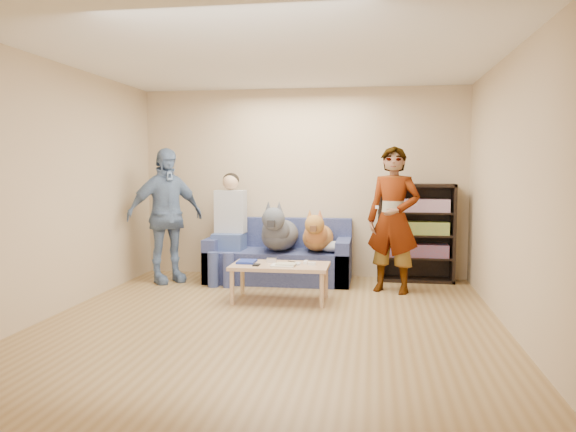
% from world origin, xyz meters
% --- Properties ---
extents(ground, '(5.00, 5.00, 0.00)m').
position_xyz_m(ground, '(0.00, 0.00, 0.00)').
color(ground, olive).
rests_on(ground, ground).
extents(ceiling, '(5.00, 5.00, 0.00)m').
position_xyz_m(ceiling, '(0.00, 0.00, 2.60)').
color(ceiling, white).
rests_on(ceiling, ground).
extents(wall_back, '(4.50, 0.00, 4.50)m').
position_xyz_m(wall_back, '(0.00, 2.50, 1.30)').
color(wall_back, tan).
rests_on(wall_back, ground).
extents(wall_front, '(4.50, 0.00, 4.50)m').
position_xyz_m(wall_front, '(0.00, -2.50, 1.30)').
color(wall_front, tan).
rests_on(wall_front, ground).
extents(wall_left, '(0.00, 5.00, 5.00)m').
position_xyz_m(wall_left, '(-2.25, 0.00, 1.30)').
color(wall_left, tan).
rests_on(wall_left, ground).
extents(wall_right, '(0.00, 5.00, 5.00)m').
position_xyz_m(wall_right, '(2.25, 0.00, 1.30)').
color(wall_right, tan).
rests_on(wall_right, ground).
extents(blanket, '(0.40, 0.34, 0.14)m').
position_xyz_m(blanket, '(0.47, 1.95, 0.50)').
color(blanket, '#AFAEB3').
rests_on(blanket, sofa).
extents(person_standing_right, '(0.75, 0.62, 1.77)m').
position_xyz_m(person_standing_right, '(1.23, 1.60, 0.89)').
color(person_standing_right, gray).
rests_on(person_standing_right, ground).
extents(person_standing_left, '(1.05, 1.03, 1.77)m').
position_xyz_m(person_standing_left, '(-1.72, 1.75, 0.88)').
color(person_standing_left, '#779DBF').
rests_on(person_standing_left, ground).
extents(held_controller, '(0.04, 0.12, 0.03)m').
position_xyz_m(held_controller, '(1.03, 1.40, 1.05)').
color(held_controller, white).
rests_on(held_controller, person_standing_right).
extents(notebook_blue, '(0.20, 0.26, 0.03)m').
position_xyz_m(notebook_blue, '(-0.45, 1.00, 0.43)').
color(notebook_blue, navy).
rests_on(notebook_blue, coffee_table).
extents(papers, '(0.26, 0.20, 0.02)m').
position_xyz_m(papers, '(-0.00, 0.85, 0.43)').
color(papers, silver).
rests_on(papers, coffee_table).
extents(magazine, '(0.22, 0.17, 0.01)m').
position_xyz_m(magazine, '(0.03, 0.87, 0.44)').
color(magazine, '#BCB396').
rests_on(magazine, coffee_table).
extents(camera_silver, '(0.11, 0.06, 0.05)m').
position_xyz_m(camera_silver, '(-0.17, 1.07, 0.45)').
color(camera_silver, silver).
rests_on(camera_silver, coffee_table).
extents(controller_a, '(0.04, 0.13, 0.03)m').
position_xyz_m(controller_a, '(0.23, 1.05, 0.43)').
color(controller_a, white).
rests_on(controller_a, coffee_table).
extents(controller_b, '(0.09, 0.06, 0.03)m').
position_xyz_m(controller_b, '(0.31, 0.97, 0.43)').
color(controller_b, white).
rests_on(controller_b, coffee_table).
extents(headphone_cup_a, '(0.07, 0.07, 0.02)m').
position_xyz_m(headphone_cup_a, '(0.15, 0.93, 0.43)').
color(headphone_cup_a, silver).
rests_on(headphone_cup_a, coffee_table).
extents(headphone_cup_b, '(0.07, 0.07, 0.02)m').
position_xyz_m(headphone_cup_b, '(0.15, 1.01, 0.43)').
color(headphone_cup_b, white).
rests_on(headphone_cup_b, coffee_table).
extents(pen_orange, '(0.13, 0.06, 0.01)m').
position_xyz_m(pen_orange, '(-0.07, 0.79, 0.42)').
color(pen_orange, orange).
rests_on(pen_orange, coffee_table).
extents(pen_black, '(0.13, 0.08, 0.01)m').
position_xyz_m(pen_black, '(0.07, 1.13, 0.42)').
color(pen_black, black).
rests_on(pen_black, coffee_table).
extents(wallet, '(0.07, 0.12, 0.02)m').
position_xyz_m(wallet, '(-0.30, 0.83, 0.43)').
color(wallet, black).
rests_on(wallet, coffee_table).
extents(sofa, '(1.90, 0.85, 0.82)m').
position_xyz_m(sofa, '(-0.25, 2.10, 0.28)').
color(sofa, '#515B93').
rests_on(sofa, ground).
extents(person_seated, '(0.40, 0.73, 1.47)m').
position_xyz_m(person_seated, '(-0.92, 1.97, 0.77)').
color(person_seated, '#455E98').
rests_on(person_seated, sofa).
extents(dog_gray, '(0.47, 1.28, 0.68)m').
position_xyz_m(dog_gray, '(-0.23, 1.91, 0.67)').
color(dog_gray, '#51535B').
rests_on(dog_gray, sofa).
extents(dog_tan, '(0.40, 1.16, 0.58)m').
position_xyz_m(dog_tan, '(0.27, 1.95, 0.63)').
color(dog_tan, '#B46637').
rests_on(dog_tan, sofa).
extents(coffee_table, '(1.10, 0.60, 0.42)m').
position_xyz_m(coffee_table, '(-0.05, 0.95, 0.37)').
color(coffee_table, tan).
rests_on(coffee_table, ground).
extents(bookshelf, '(1.00, 0.34, 1.30)m').
position_xyz_m(bookshelf, '(1.55, 2.33, 0.68)').
color(bookshelf, black).
rests_on(bookshelf, ground).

